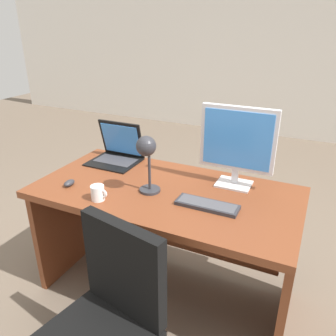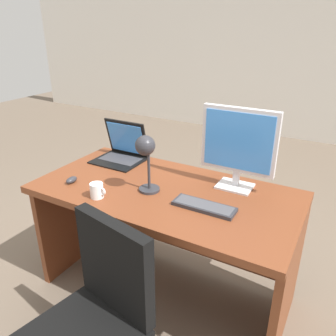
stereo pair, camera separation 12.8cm
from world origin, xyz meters
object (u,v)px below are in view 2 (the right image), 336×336
monitor (239,144)px  keyboard (204,206)px  mouse (72,180)px  coffee_mug (97,191)px  laptop (123,148)px  desk (168,217)px  desk_lamp (146,153)px

monitor → keyboard: size_ratio=1.43×
mouse → coffee_mug: size_ratio=0.82×
laptop → coffee_mug: 0.58m
desk → keyboard: bearing=-24.4°
monitor → mouse: monitor is taller
mouse → desk_lamp: desk_lamp is taller
monitor → laptop: monitor is taller
monitor → coffee_mug: monitor is taller
monitor → laptop: size_ratio=1.45×
desk → keyboard: 0.39m
desk_lamp → coffee_mug: desk_lamp is taller
desk → coffee_mug: 0.49m
laptop → mouse: size_ratio=4.05×
desk → keyboard: keyboard is taller
mouse → monitor: bearing=25.8°
desk_lamp → laptop: bearing=140.1°
desk → desk_lamp: desk_lamp is taller
desk → coffee_mug: coffee_mug is taller
keyboard → mouse: mouse is taller
keyboard → desk: bearing=155.6°
desk_lamp → coffee_mug: (-0.20, -0.19, -0.20)m
mouse → laptop: bearing=85.1°
desk → mouse: mouse is taller
laptop → coffee_mug: (0.22, -0.54, -0.04)m
monitor → mouse: size_ratio=5.87×
keyboard → desk_lamp: size_ratio=0.98×
mouse → desk_lamp: 0.53m
laptop → keyboard: size_ratio=0.98×
desk_lamp → coffee_mug: bearing=-137.6°
coffee_mug → desk_lamp: bearing=42.4°
monitor → keyboard: bearing=-100.8°
laptop → mouse: 0.48m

